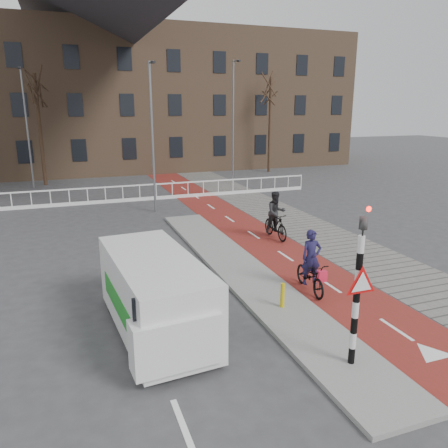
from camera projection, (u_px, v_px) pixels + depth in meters
name	position (u px, v px, depth m)	size (l,w,h in m)	color
ground	(324.00, 322.00, 11.53)	(120.00, 120.00, 0.00)	#38383A
bike_lane	(237.00, 224.00, 21.09)	(2.50, 60.00, 0.01)	maroon
sidewalk	(288.00, 219.00, 22.02)	(3.00, 60.00, 0.01)	slate
curb_island	(242.00, 271.00, 14.91)	(1.80, 16.00, 0.12)	gray
traffic_signal	(358.00, 283.00, 8.98)	(0.80, 0.80, 3.68)	black
bollard	(283.00, 295.00, 12.03)	(0.12, 0.12, 0.70)	gold
cyclist_near	(311.00, 271.00, 13.27)	(0.85, 1.92, 1.94)	black
cyclist_far	(276.00, 219.00, 18.57)	(0.90, 1.93, 2.04)	black
van	(155.00, 294.00, 10.75)	(2.21, 4.74, 1.98)	silver
railing	(88.00, 199.00, 25.21)	(28.00, 0.10, 0.99)	silver
townhouse_row	(95.00, 78.00, 37.52)	(46.00, 10.00, 15.90)	#7F6047
tree_mid	(40.00, 131.00, 30.52)	(0.26, 0.26, 7.68)	black
tree_right	(270.00, 126.00, 36.93)	(0.23, 0.23, 7.83)	black
streetlight_near	(153.00, 140.00, 22.50)	(0.12, 0.12, 7.67)	slate
streetlight_left	(27.00, 130.00, 29.36)	(0.12, 0.12, 7.97)	slate
streetlight_right	(233.00, 123.00, 31.38)	(0.12, 0.12, 8.61)	slate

